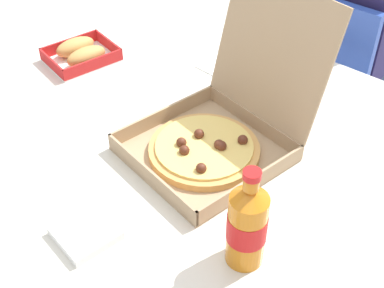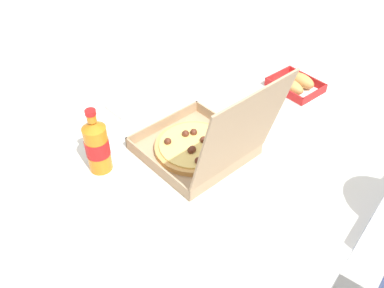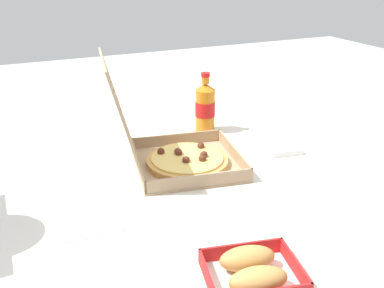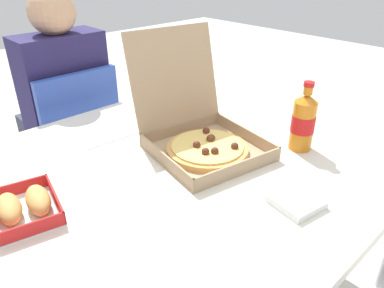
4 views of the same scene
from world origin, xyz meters
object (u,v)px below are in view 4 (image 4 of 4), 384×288
Objects in this scene: pizza_box_open at (201,134)px; cola_bottle at (303,122)px; diner_person at (61,95)px; paper_menu at (106,132)px; chair at (74,140)px; napkin_pile at (296,202)px; bread_side_box at (24,206)px.

pizza_box_open reaches higher than cola_bottle.
diner_person reaches higher than paper_menu.
diner_person is 2.57× the size of pizza_box_open.
paper_menu is at bearing 117.83° from pizza_box_open.
cola_bottle reaches higher than paper_menu.
paper_menu is at bearing -99.23° from chair.
chair reaches higher than napkin_pile.
chair is 7.55× the size of napkin_pile.
paper_menu is (0.38, 0.26, -0.02)m from bread_side_box.
pizza_box_open is 2.13× the size of paper_menu.
bread_side_box is at bearing 160.86° from cola_bottle.
diner_person is 0.83m from pizza_box_open.
pizza_box_open is 2.06× the size of bread_side_box.
pizza_box_open is at bearing 85.14° from napkin_pile.
napkin_pile is at bearing -94.86° from pizza_box_open.
diner_person is at bearing 92.80° from napkin_pile.
diner_person is at bearing 107.48° from cola_bottle.
pizza_box_open is (0.09, -0.82, 0.07)m from diner_person.
napkin_pile is (0.06, -1.14, 0.24)m from chair.
napkin_pile is (-0.27, -0.16, -0.08)m from cola_bottle.
chair is at bearing 96.75° from pizza_box_open.
chair is 1.86× the size of pizza_box_open.
pizza_box_open is 0.35m from paper_menu.
pizza_box_open is (0.09, -0.76, 0.28)m from chair.
pizza_box_open is 0.38m from napkin_pile.
cola_bottle is at bearing 30.78° from napkin_pile.
diner_person reaches higher than napkin_pile.
chair is 0.21m from diner_person.
chair is at bearing 108.43° from cola_bottle.
chair is 1.16m from napkin_pile.
bread_side_box is 0.83m from cola_bottle.
pizza_box_open reaches higher than paper_menu.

